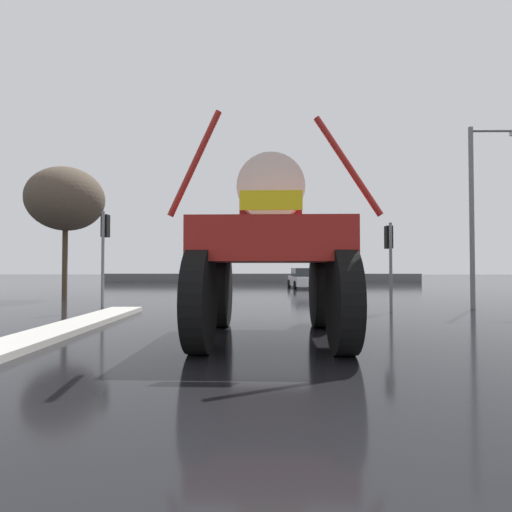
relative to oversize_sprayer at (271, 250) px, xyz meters
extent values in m
plane|color=black|center=(-0.27, 10.62, -2.03)|extent=(120.00, 120.00, 0.00)
cube|color=#B2AFA8|center=(-5.20, 0.36, -1.96)|extent=(1.13, 10.30, 0.15)
cylinder|color=black|center=(-1.32, 1.77, -1.02)|extent=(0.46, 2.03, 2.03)
cylinder|color=black|center=(1.39, 1.71, -1.02)|extent=(0.46, 2.03, 2.03)
cylinder|color=black|center=(-1.39, -1.67, -1.02)|extent=(0.46, 2.03, 2.03)
cylinder|color=black|center=(1.32, -1.73, -1.02)|extent=(0.46, 2.03, 2.03)
cube|color=maroon|center=(0.00, 0.02, 0.15)|extent=(3.30, 4.21, 0.86)
cube|color=maroon|center=(0.01, 0.45, 1.11)|extent=(1.45, 1.47, 1.08)
cylinder|color=silver|center=(-0.01, -0.58, 1.28)|extent=(1.44, 1.09, 1.42)
cylinder|color=maroon|center=(-1.48, -1.81, 1.57)|extent=(1.03, 0.14, 2.03)
cylinder|color=maroon|center=(1.41, -1.87, 1.49)|extent=(1.28, 0.15, 1.90)
cube|color=yellow|center=(-0.04, -2.08, 0.82)|extent=(1.14, 0.06, 0.36)
cube|color=silver|center=(2.99, 21.34, -1.51)|extent=(2.07, 4.24, 0.70)
cube|color=#23282D|center=(3.00, 21.19, -0.84)|extent=(1.75, 2.24, 0.64)
cylinder|color=black|center=(2.02, 22.61, -1.73)|extent=(0.23, 0.61, 0.60)
cylinder|color=black|center=(3.71, 22.76, -1.73)|extent=(0.23, 0.61, 0.60)
cylinder|color=black|center=(2.27, 19.92, -1.73)|extent=(0.23, 0.61, 0.60)
cylinder|color=black|center=(3.96, 20.08, -1.73)|extent=(0.23, 0.61, 0.60)
cylinder|color=slate|center=(-6.04, 5.29, -0.19)|extent=(0.11, 0.11, 3.68)
cube|color=black|center=(-6.04, 5.50, 1.13)|extent=(0.24, 0.32, 0.84)
sphere|color=red|center=(-6.04, 5.69, 1.40)|extent=(0.17, 0.17, 0.17)
sphere|color=#3C2403|center=(-6.04, 5.69, 1.13)|extent=(0.17, 0.17, 0.17)
sphere|color=black|center=(-6.04, 5.69, 0.86)|extent=(0.17, 0.17, 0.17)
cylinder|color=slate|center=(4.50, 5.29, -0.41)|extent=(0.11, 0.11, 3.25)
cube|color=black|center=(4.50, 5.50, 0.70)|extent=(0.24, 0.32, 0.84)
sphere|color=red|center=(4.50, 5.69, 0.97)|extent=(0.17, 0.17, 0.17)
sphere|color=#3C2403|center=(4.50, 5.69, 0.70)|extent=(0.17, 0.17, 0.17)
sphere|color=black|center=(4.50, 5.69, 0.43)|extent=(0.17, 0.17, 0.17)
cylinder|color=slate|center=(8.06, 6.44, 1.54)|extent=(0.18, 0.18, 7.15)
cylinder|color=slate|center=(8.97, 6.44, 4.97)|extent=(1.83, 0.10, 0.10)
cylinder|color=#473828|center=(-10.25, 10.93, -0.15)|extent=(0.26, 0.26, 3.77)
ellipsoid|color=brown|center=(-10.25, 10.93, 3.07)|extent=(3.82, 3.82, 3.25)
cube|color=#59595B|center=(-0.27, 31.38, -1.58)|extent=(32.61, 0.24, 0.90)
camera|label=1|loc=(-0.22, -9.29, -0.37)|focal=28.00mm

